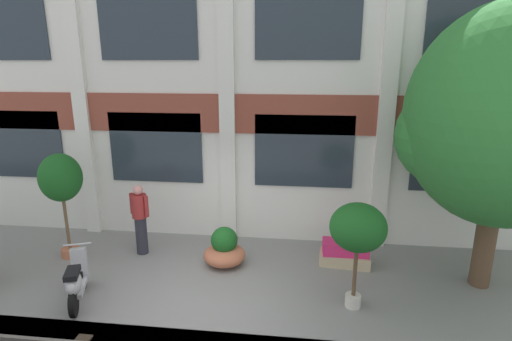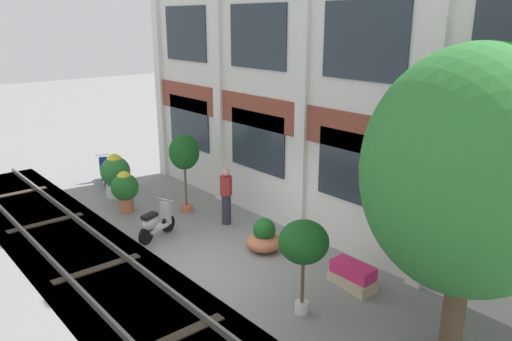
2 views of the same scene
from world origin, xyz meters
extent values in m
plane|color=gray|center=(0.00, 0.00, 0.00)|extent=(80.00, 80.00, 0.00)
cube|color=silver|center=(0.00, 3.07, 3.63)|extent=(14.27, 0.50, 7.26)
cube|color=brown|center=(0.00, 2.80, 3.10)|extent=(14.27, 0.06, 0.90)
cube|color=silver|center=(-3.57, 2.76, 3.63)|extent=(0.36, 0.16, 7.26)
cube|color=silver|center=(0.00, 2.76, 3.63)|extent=(0.36, 0.16, 7.26)
cube|color=silver|center=(3.57, 2.76, 3.63)|extent=(0.36, 0.16, 7.26)
cube|color=#28333D|center=(-5.35, 2.79, 2.25)|extent=(2.28, 0.04, 1.70)
cube|color=#28333D|center=(-1.78, 2.79, 2.25)|extent=(2.28, 0.04, 1.70)
cube|color=#28333D|center=(1.78, 2.79, 2.25)|extent=(2.28, 0.04, 1.70)
cube|color=#28333D|center=(5.35, 2.79, 2.25)|extent=(2.28, 0.04, 1.70)
cube|color=#28333D|center=(-5.35, 2.79, 5.15)|extent=(2.28, 0.04, 1.70)
cube|color=#28333D|center=(-1.78, 2.79, 5.15)|extent=(2.28, 0.04, 1.70)
cube|color=#28333D|center=(1.78, 2.79, 5.15)|extent=(2.28, 0.04, 1.70)
cube|color=#28333D|center=(5.35, 2.79, 5.15)|extent=(2.28, 0.04, 1.70)
cylinder|color=brown|center=(5.30, 1.17, 1.11)|extent=(0.38, 0.38, 2.22)
ellipsoid|color=#2D7A33|center=(5.30, 1.17, 3.32)|extent=(3.47, 3.47, 4.00)
sphere|color=#2D7A33|center=(4.43, 1.37, 2.92)|extent=(1.91, 1.91, 1.91)
cylinder|color=beige|center=(2.73, 0.13, 0.11)|extent=(0.28, 0.28, 0.23)
cylinder|color=brown|center=(2.73, 0.13, 0.80)|extent=(0.07, 0.07, 1.14)
ellipsoid|color=#19561E|center=(2.73, 0.13, 1.53)|extent=(0.97, 0.97, 0.84)
ellipsoid|color=#B76647|center=(0.14, 1.40, 0.22)|extent=(0.91, 0.91, 0.43)
sphere|color=#19561E|center=(0.14, 1.40, 0.56)|extent=(0.58, 0.58, 0.58)
cube|color=tan|center=(2.74, 1.69, 0.13)|extent=(1.12, 0.61, 0.26)
cube|color=#DB2866|center=(2.74, 1.69, 0.40)|extent=(0.97, 0.45, 0.28)
cylinder|color=#B76647|center=(-3.40, 1.35, 0.10)|extent=(0.38, 0.38, 0.20)
cylinder|color=brown|center=(-3.40, 1.35, 0.92)|extent=(0.07, 0.07, 1.45)
ellipsoid|color=#19561E|center=(-3.40, 1.35, 1.86)|extent=(0.89, 0.89, 1.05)
cylinder|color=black|center=(-2.41, 0.13, 0.24)|extent=(0.25, 0.48, 0.48)
cylinder|color=black|center=(-2.09, -0.72, 0.24)|extent=(0.25, 0.48, 0.48)
cube|color=#B2B2B7|center=(-2.25, -0.30, 0.28)|extent=(0.46, 0.72, 0.08)
ellipsoid|color=#B2B2B7|center=(-2.15, -0.55, 0.52)|extent=(0.44, 0.62, 0.36)
cube|color=black|center=(-2.15, -0.55, 0.72)|extent=(0.36, 0.49, 0.10)
cube|color=#B2B2B7|center=(-2.38, 0.05, 0.58)|extent=(0.30, 0.21, 0.60)
cylinder|color=#B7B7BF|center=(-2.39, 0.07, 0.96)|extent=(0.48, 0.21, 0.03)
cylinder|color=#282833|center=(-1.84, 1.70, 0.44)|extent=(0.26, 0.26, 0.88)
cylinder|color=maroon|center=(-1.84, 1.70, 1.15)|extent=(0.34, 0.34, 0.53)
sphere|color=tan|center=(-1.84, 1.70, 1.52)|extent=(0.22, 0.22, 0.22)
cylinder|color=maroon|center=(-2.04, 1.78, 1.17)|extent=(0.09, 0.09, 0.48)
cylinder|color=maroon|center=(-1.64, 1.62, 1.17)|extent=(0.09, 0.09, 0.48)
camera|label=1|loc=(1.74, -6.34, 4.25)|focal=28.00mm
camera|label=2|loc=(8.79, -6.18, 5.61)|focal=35.00mm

